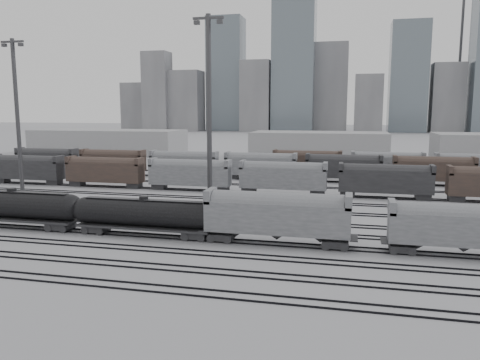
% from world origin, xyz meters
% --- Properties ---
extents(ground, '(900.00, 900.00, 0.00)m').
position_xyz_m(ground, '(0.00, 0.00, 0.00)').
color(ground, '#AEAEB2').
rests_on(ground, ground).
extents(tracks, '(220.00, 71.50, 0.16)m').
position_xyz_m(tracks, '(0.00, 17.50, 0.08)').
color(tracks, black).
rests_on(tracks, ground).
extents(tank_car_a, '(19.01, 3.17, 4.70)m').
position_xyz_m(tank_car_a, '(-21.23, 1.00, 2.72)').
color(tank_car_a, black).
rests_on(tank_car_a, ground).
extents(tank_car_b, '(17.98, 3.00, 4.44)m').
position_xyz_m(tank_car_b, '(-3.67, 1.00, 2.57)').
color(tank_car_b, black).
rests_on(tank_car_b, ground).
extents(hopper_car_a, '(15.66, 3.11, 5.60)m').
position_xyz_m(hopper_car_a, '(11.77, 1.00, 3.46)').
color(hopper_car_a, black).
rests_on(hopper_car_a, ground).
extents(hopper_car_b, '(14.56, 2.89, 5.21)m').
position_xyz_m(hopper_car_b, '(30.47, 1.00, 3.22)').
color(hopper_car_b, black).
rests_on(hopper_car_b, ground).
extents(light_mast_b, '(4.16, 0.66, 25.97)m').
position_xyz_m(light_mast_b, '(-34.80, 19.94, 13.78)').
color(light_mast_b, '#3A3A3D').
rests_on(light_mast_b, ground).
extents(light_mast_c, '(4.39, 0.70, 27.47)m').
position_xyz_m(light_mast_c, '(-0.32, 15.93, 14.57)').
color(light_mast_c, '#3A3A3D').
rests_on(light_mast_c, ground).
extents(bg_string_near, '(151.00, 3.00, 5.60)m').
position_xyz_m(bg_string_near, '(8.00, 32.00, 2.80)').
color(bg_string_near, gray).
rests_on(bg_string_near, ground).
extents(bg_string_mid, '(151.00, 3.00, 5.60)m').
position_xyz_m(bg_string_mid, '(18.00, 48.00, 2.80)').
color(bg_string_mid, black).
rests_on(bg_string_mid, ground).
extents(bg_string_far, '(66.00, 3.00, 5.60)m').
position_xyz_m(bg_string_far, '(35.50, 56.00, 2.80)').
color(bg_string_far, '#46342C').
rests_on(bg_string_far, ground).
extents(warehouse_left, '(50.00, 18.00, 8.00)m').
position_xyz_m(warehouse_left, '(-60.00, 95.00, 4.00)').
color(warehouse_left, '#A2A2A4').
rests_on(warehouse_left, ground).
extents(warehouse_mid, '(40.00, 18.00, 8.00)m').
position_xyz_m(warehouse_mid, '(10.00, 95.00, 4.00)').
color(warehouse_mid, '#A2A2A4').
rests_on(warehouse_mid, ground).
extents(skyline, '(316.00, 22.40, 95.00)m').
position_xyz_m(skyline, '(10.84, 280.00, 34.73)').
color(skyline, '#949497').
rests_on(skyline, ground).
extents(crane_left, '(42.00, 1.80, 100.00)m').
position_xyz_m(crane_left, '(-28.74, 305.00, 57.39)').
color(crane_left, '#3A3A3D').
rests_on(crane_left, ground).
extents(crane_right, '(42.00, 1.80, 100.00)m').
position_xyz_m(crane_right, '(91.26, 305.00, 57.39)').
color(crane_right, '#3A3A3D').
rests_on(crane_right, ground).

